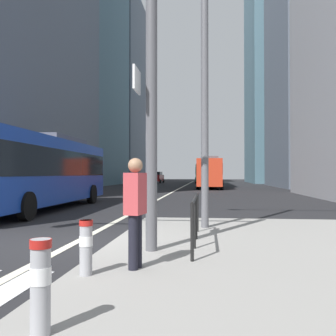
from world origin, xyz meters
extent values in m
plane|color=black|center=(0.00, 20.00, 0.00)|extent=(160.00, 160.00, 0.00)
cube|color=silver|center=(1.25, -4.00, 0.01)|extent=(0.45, 3.20, 0.01)
cube|color=silver|center=(2.15, -4.00, 0.01)|extent=(0.45, 3.20, 0.01)
cube|color=beige|center=(0.00, 30.00, 0.01)|extent=(0.20, 80.00, 0.01)
cube|color=slate|center=(-16.00, 44.29, 20.49)|extent=(11.37, 18.84, 40.98)
cube|color=slate|center=(-16.00, 70.39, 19.28)|extent=(10.02, 24.71, 38.55)
cube|color=slate|center=(17.00, 38.46, 21.03)|extent=(11.51, 16.05, 42.06)
cube|color=slate|center=(17.00, 59.03, 24.12)|extent=(13.18, 16.69, 48.25)
cube|color=#14389E|center=(-4.31, 7.43, 1.73)|extent=(2.68, 11.68, 2.75)
cube|color=black|center=(-4.31, 7.43, 2.07)|extent=(2.72, 11.44, 1.10)
cube|color=#4C4C51|center=(-4.33, 9.18, 3.25)|extent=(1.82, 4.22, 0.30)
cylinder|color=black|center=(-3.05, 3.73, 0.50)|extent=(0.32, 1.00, 1.00)
cylinder|color=black|center=(-3.16, 11.18, 0.50)|extent=(0.32, 1.00, 1.00)
cylinder|color=black|center=(-5.56, 11.14, 0.50)|extent=(0.32, 1.00, 1.00)
cube|color=red|center=(3.33, 32.91, 1.73)|extent=(2.71, 11.23, 2.75)
cube|color=black|center=(3.33, 32.91, 2.07)|extent=(2.75, 11.00, 1.10)
cube|color=#4C4C51|center=(3.30, 31.24, 3.25)|extent=(1.83, 4.06, 0.30)
cylinder|color=black|center=(2.20, 36.51, 0.50)|extent=(0.32, 1.01, 1.00)
cylinder|color=black|center=(4.60, 36.47, 0.50)|extent=(0.32, 1.01, 1.00)
cylinder|color=black|center=(2.07, 29.36, 0.50)|extent=(0.32, 1.01, 1.00)
cylinder|color=black|center=(4.46, 29.31, 0.50)|extent=(0.32, 1.01, 1.00)
cube|color=#198456|center=(2.28, 56.12, 1.73)|extent=(2.72, 11.27, 2.75)
cube|color=black|center=(2.28, 56.12, 2.07)|extent=(2.76, 11.04, 1.10)
cube|color=#4C4C51|center=(2.31, 54.44, 3.25)|extent=(1.83, 4.07, 0.30)
cylinder|color=black|center=(1.01, 59.69, 0.50)|extent=(0.32, 1.01, 1.00)
cylinder|color=black|center=(3.40, 59.74, 0.50)|extent=(0.32, 1.01, 1.00)
cylinder|color=black|center=(1.15, 52.51, 0.50)|extent=(0.32, 1.01, 1.00)
cylinder|color=black|center=(3.55, 52.56, 0.50)|extent=(0.32, 1.01, 1.00)
cube|color=maroon|center=(-5.67, 54.72, 0.87)|extent=(2.00, 4.65, 1.10)
cube|color=black|center=(-5.66, 54.87, 1.68)|extent=(1.61, 2.54, 0.52)
cylinder|color=black|center=(-4.84, 53.13, 0.32)|extent=(0.25, 0.65, 0.64)
cylinder|color=black|center=(-6.66, 53.22, 0.32)|extent=(0.25, 0.65, 0.64)
cylinder|color=black|center=(-4.69, 56.23, 0.32)|extent=(0.25, 0.65, 0.64)
cylinder|color=black|center=(-6.50, 56.32, 0.32)|extent=(0.25, 0.65, 0.64)
cube|color=#232838|center=(3.26, 43.72, 0.87)|extent=(1.81, 4.50, 1.10)
cube|color=black|center=(3.26, 43.57, 1.68)|extent=(1.51, 2.44, 0.52)
cylinder|color=black|center=(2.34, 45.24, 0.32)|extent=(0.22, 0.64, 0.64)
cylinder|color=black|center=(4.16, 45.25, 0.32)|extent=(0.22, 0.64, 0.64)
cylinder|color=black|center=(2.36, 42.19, 0.32)|extent=(0.22, 0.64, 0.64)
cylinder|color=black|center=(4.18, 42.20, 0.32)|extent=(0.22, 0.64, 0.64)
cube|color=silver|center=(3.63, 45.97, 0.87)|extent=(1.96, 4.38, 1.10)
cube|color=black|center=(3.63, 45.82, 1.68)|extent=(1.59, 2.39, 0.52)
cylinder|color=black|center=(2.66, 47.39, 0.32)|extent=(0.25, 0.65, 0.64)
cylinder|color=black|center=(4.47, 47.47, 0.32)|extent=(0.25, 0.65, 0.64)
cylinder|color=black|center=(2.78, 44.47, 0.32)|extent=(0.25, 0.65, 0.64)
cylinder|color=black|center=(4.60, 44.54, 0.32)|extent=(0.25, 0.65, 0.64)
cylinder|color=#515156|center=(2.00, -1.27, 3.15)|extent=(0.22, 0.22, 6.00)
cube|color=white|center=(1.75, -1.45, 3.35)|extent=(0.04, 0.60, 0.44)
cylinder|color=#56565B|center=(2.98, 1.85, 4.15)|extent=(0.20, 0.20, 8.00)
cylinder|color=#99999E|center=(1.56, -5.00, 0.58)|extent=(0.18, 0.18, 0.86)
cylinder|color=white|center=(1.56, -5.00, 0.69)|extent=(0.19, 0.19, 0.16)
cylinder|color=#B21E19|center=(1.56, -5.00, 0.97)|extent=(0.20, 0.20, 0.08)
cylinder|color=#99999E|center=(1.32, -3.05, 0.54)|extent=(0.18, 0.18, 0.79)
cylinder|color=white|center=(1.32, -3.05, 0.64)|extent=(0.19, 0.19, 0.14)
cylinder|color=#B21E19|center=(1.32, -3.05, 0.90)|extent=(0.20, 0.20, 0.08)
cylinder|color=black|center=(2.80, -2.05, 0.62)|extent=(0.06, 0.06, 0.95)
cylinder|color=black|center=(2.80, -0.99, 0.62)|extent=(0.06, 0.06, 0.95)
cylinder|color=black|center=(2.80, 0.06, 0.62)|extent=(0.06, 0.06, 0.95)
cylinder|color=black|center=(2.80, 1.11, 0.62)|extent=(0.06, 0.06, 0.95)
cylinder|color=black|center=(2.80, -0.47, 1.10)|extent=(0.06, 3.16, 0.06)
cylinder|color=black|center=(1.93, -2.68, 0.56)|extent=(0.15, 0.15, 0.83)
cylinder|color=black|center=(1.97, -2.52, 0.56)|extent=(0.15, 0.15, 0.83)
cube|color=#B73D42|center=(1.95, -2.60, 1.30)|extent=(0.31, 0.42, 0.64)
sphere|color=#9E7556|center=(1.95, -2.60, 1.73)|extent=(0.23, 0.23, 0.23)
camera|label=1|loc=(3.06, -8.20, 1.60)|focal=39.52mm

